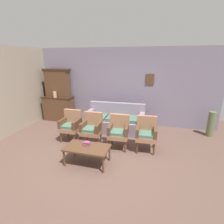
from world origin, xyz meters
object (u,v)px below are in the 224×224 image
at_px(coffee_table, 87,149).
at_px(armchair_near_cabinet, 92,127).
at_px(floral_couch, 115,121).
at_px(armchair_by_doorway, 119,130).
at_px(floor_vase_by_wall, 211,124).
at_px(armchair_row_middle, 146,132).
at_px(armchair_near_couch_end, 71,124).
at_px(vase_on_cabinet, 55,94).
at_px(side_cabinet, 59,108).
at_px(book_stack_on_table, 87,143).

bearing_deg(coffee_table, armchair_near_cabinet, 105.25).
bearing_deg(floral_couch, coffee_table, -93.94).
bearing_deg(armchair_by_doorway, floral_couch, 108.64).
bearing_deg(floor_vase_by_wall, floral_couch, -172.56).
bearing_deg(armchair_near_cabinet, armchair_row_middle, 2.32).
relative_size(armchair_near_couch_end, floor_vase_by_wall, 1.14).
bearing_deg(vase_on_cabinet, armchair_near_couch_end, -44.90).
bearing_deg(armchair_near_couch_end, coffee_table, -46.91).
distance_m(side_cabinet, armchair_near_cabinet, 2.56).
height_order(armchair_near_couch_end, floor_vase_by_wall, armchair_near_couch_end).
bearing_deg(side_cabinet, armchair_near_couch_end, -48.41).
height_order(side_cabinet, vase_on_cabinet, vase_on_cabinet).
relative_size(armchair_near_couch_end, book_stack_on_table, 5.72).
bearing_deg(armchair_row_middle, vase_on_cabinet, 159.12).
height_order(floral_couch, armchair_by_doorway, same).
height_order(side_cabinet, coffee_table, side_cabinet).
height_order(armchair_near_cabinet, floor_vase_by_wall, armchair_near_cabinet).
bearing_deg(side_cabinet, armchair_row_middle, -23.34).
bearing_deg(coffee_table, armchair_row_middle, 39.02).
bearing_deg(vase_on_cabinet, floor_vase_by_wall, 0.81).
height_order(armchair_near_cabinet, armchair_row_middle, same).
relative_size(floral_couch, book_stack_on_table, 12.16).
xyz_separation_m(side_cabinet, armchair_near_cabinet, (2.02, -1.57, 0.03)).
height_order(armchair_near_couch_end, armchair_by_doorway, same).
relative_size(side_cabinet, floral_couch, 0.60).
relative_size(side_cabinet, coffee_table, 1.16).
distance_m(side_cabinet, floor_vase_by_wall, 5.35).
relative_size(armchair_by_doorway, coffee_table, 0.90).
bearing_deg(vase_on_cabinet, side_cabinet, 90.27).
bearing_deg(armchair_near_couch_end, armchair_by_doorway, -2.51).
bearing_deg(armchair_by_doorway, armchair_near_couch_end, 177.49).
bearing_deg(armchair_near_cabinet, armchair_near_couch_end, 174.81).
relative_size(side_cabinet, armchair_near_cabinet, 1.28).
xyz_separation_m(side_cabinet, armchair_by_doorway, (2.78, -1.57, 0.03)).
height_order(side_cabinet, floor_vase_by_wall, side_cabinet).
bearing_deg(armchair_by_doorway, armchair_near_cabinet, 179.87).
bearing_deg(book_stack_on_table, armchair_by_doorway, 57.59).
height_order(book_stack_on_table, floor_vase_by_wall, floor_vase_by_wall).
relative_size(vase_on_cabinet, floor_vase_by_wall, 0.28).
relative_size(armchair_near_cabinet, armchair_row_middle, 1.00).
bearing_deg(armchair_by_doorway, floor_vase_by_wall, 29.83).
height_order(side_cabinet, book_stack_on_table, side_cabinet).
bearing_deg(armchair_by_doorway, armchair_row_middle, 4.90).
bearing_deg(armchair_by_doorway, coffee_table, -118.49).
distance_m(armchair_near_couch_end, coffee_table, 1.37).
xyz_separation_m(armchair_near_cabinet, book_stack_on_table, (0.22, -0.86, -0.03)).
relative_size(vase_on_cabinet, book_stack_on_table, 1.42).
bearing_deg(coffee_table, book_stack_on_table, 116.94).
height_order(side_cabinet, floral_couch, side_cabinet).
bearing_deg(armchair_near_cabinet, floral_couch, 70.06).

